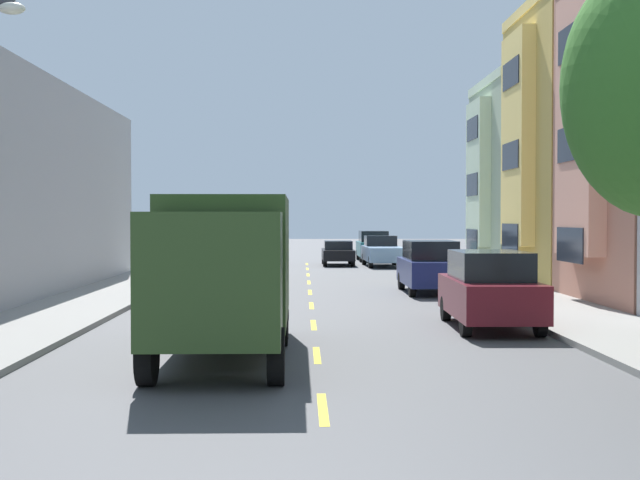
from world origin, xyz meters
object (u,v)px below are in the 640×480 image
object	(u,v)px
delivery_box_truck	(227,264)
parked_hatchback_forest	(235,252)
parked_pickup_sky	(382,252)
parked_hatchback_silver	(177,280)
parked_suv_navy	(430,266)
parked_suv_burgundy	(490,289)
parked_suv_teal	(373,246)
moving_black_sedan	(338,252)
parked_pickup_champagne	(214,260)

from	to	relation	value
delivery_box_truck	parked_hatchback_forest	distance (m)	34.00
delivery_box_truck	parked_pickup_sky	distance (m)	33.23
parked_hatchback_forest	parked_hatchback_silver	xyz separation A→B (m)	(-0.14, -22.82, 0.00)
parked_suv_navy	parked_suv_burgundy	bearing A→B (deg)	-90.09
parked_suv_navy	parked_hatchback_silver	size ratio (longest dim) A/B	1.19
parked_suv_teal	parked_suv_navy	bearing A→B (deg)	-89.68
parked_pickup_sky	parked_suv_teal	world-z (taller)	parked_suv_teal
parked_pickup_sky	moving_black_sedan	world-z (taller)	parked_pickup_sky
delivery_box_truck	parked_hatchback_forest	bearing A→B (deg)	94.07
parked_suv_burgundy	parked_hatchback_forest	distance (m)	30.80
parked_hatchback_silver	moving_black_sedan	xyz separation A→B (m)	(6.16, 22.63, -0.01)
delivery_box_truck	parked_suv_teal	world-z (taller)	delivery_box_truck
parked_pickup_champagne	moving_black_sedan	size ratio (longest dim) A/B	1.18
parked_hatchback_forest	parked_suv_burgundy	bearing A→B (deg)	-73.76
parked_pickup_sky	moving_black_sedan	size ratio (longest dim) A/B	1.19
parked_pickup_champagne	parked_pickup_sky	distance (m)	13.26
parked_suv_burgundy	parked_hatchback_silver	world-z (taller)	parked_suv_burgundy
parked_pickup_champagne	parked_suv_navy	xyz separation A→B (m)	(8.70, -7.83, 0.16)
parked_hatchback_forest	parked_pickup_sky	bearing A→B (deg)	-8.39
parked_suv_navy	parked_suv_teal	bearing A→B (deg)	90.32
parked_suv_navy	parked_suv_teal	xyz separation A→B (m)	(-0.13, 24.13, 0.00)
parked_pickup_sky	parked_hatchback_silver	bearing A→B (deg)	-111.88
parked_suv_navy	parked_suv_teal	world-z (taller)	same
parked_pickup_sky	parked_suv_teal	distance (m)	6.20
parked_suv_burgundy	parked_suv_navy	bearing A→B (deg)	89.91
parked_suv_teal	parked_hatchback_forest	bearing A→B (deg)	-149.81
parked_pickup_champagne	parked_suv_navy	world-z (taller)	parked_suv_navy
parked_pickup_sky	parked_suv_navy	bearing A→B (deg)	-89.63
parked_pickup_champagne	parked_hatchback_silver	bearing A→B (deg)	-90.38
parked_suv_burgundy	parked_pickup_sky	bearing A→B (deg)	90.20
parked_pickup_sky	parked_hatchback_forest	bearing A→B (deg)	171.61
parked_pickup_champagne	parked_hatchback_forest	bearing A→B (deg)	89.66
parked_pickup_champagne	parked_suv_navy	distance (m)	11.70
moving_black_sedan	parked_suv_teal	bearing A→B (deg)	64.20
delivery_box_truck	parked_hatchback_silver	size ratio (longest dim) A/B	1.91
parked_pickup_champagne	parked_hatchback_silver	xyz separation A→B (m)	(-0.08, -11.45, -0.07)
parked_suv_navy	parked_pickup_sky	bearing A→B (deg)	90.37
parked_suv_navy	delivery_box_truck	bearing A→B (deg)	-112.91
parked_pickup_champagne	parked_suv_teal	size ratio (longest dim) A/B	1.11
delivery_box_truck	parked_suv_navy	bearing A→B (deg)	67.09
parked_suv_burgundy	parked_suv_navy	xyz separation A→B (m)	(0.02, 10.38, 0.00)
parked_hatchback_forest	parked_suv_navy	bearing A→B (deg)	-65.79
parked_pickup_champagne	parked_suv_teal	xyz separation A→B (m)	(8.56, 16.31, 0.16)
delivery_box_truck	parked_suv_teal	bearing A→B (deg)	81.10
parked_pickup_sky	parked_hatchback_forest	world-z (taller)	parked_pickup_sky
parked_pickup_champagne	moving_black_sedan	world-z (taller)	parked_pickup_champagne
parked_suv_burgundy	moving_black_sedan	bearing A→B (deg)	95.05
delivery_box_truck	parked_suv_burgundy	world-z (taller)	delivery_box_truck
parked_hatchback_silver	parked_pickup_sky	bearing A→B (deg)	68.12
parked_pickup_champagne	parked_suv_burgundy	size ratio (longest dim) A/B	1.10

